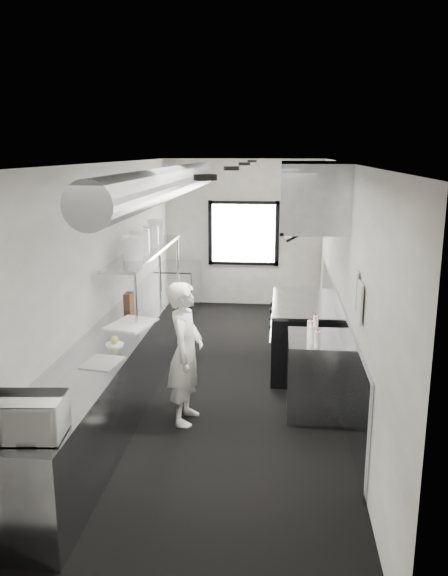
% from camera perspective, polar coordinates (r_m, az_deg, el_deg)
% --- Properties ---
extents(floor, '(3.00, 8.00, 0.01)m').
position_cam_1_polar(floor, '(7.48, -0.18, -9.57)').
color(floor, black).
rests_on(floor, ground).
extents(ceiling, '(3.00, 8.00, 0.01)m').
position_cam_1_polar(ceiling, '(6.87, -0.20, 12.42)').
color(ceiling, white).
rests_on(ceiling, wall_back).
extents(wall_back, '(3.00, 0.02, 2.80)m').
position_cam_1_polar(wall_back, '(10.97, 1.98, 5.52)').
color(wall_back, silver).
rests_on(wall_back, floor).
extents(wall_front, '(3.00, 0.02, 2.80)m').
position_cam_1_polar(wall_front, '(3.31, -7.61, -14.37)').
color(wall_front, silver).
rests_on(wall_front, floor).
extents(wall_left, '(0.02, 8.00, 2.80)m').
position_cam_1_polar(wall_left, '(7.35, -11.91, 1.19)').
color(wall_left, silver).
rests_on(wall_left, floor).
extents(wall_right, '(0.02, 8.00, 2.80)m').
position_cam_1_polar(wall_right, '(7.05, 12.02, 0.67)').
color(wall_right, silver).
rests_on(wall_right, floor).
extents(wall_cladding, '(0.03, 5.50, 1.10)m').
position_cam_1_polar(wall_cladding, '(7.57, 11.32, -5.11)').
color(wall_cladding, '#989CA6').
rests_on(wall_cladding, wall_right).
extents(hvac_duct, '(0.40, 6.40, 0.40)m').
position_cam_1_polar(hvac_duct, '(7.38, -5.38, 10.50)').
color(hvac_duct, gray).
rests_on(hvac_duct, ceiling).
extents(service_window, '(1.36, 0.05, 1.25)m').
position_cam_1_polar(service_window, '(10.93, 1.97, 5.50)').
color(service_window, white).
rests_on(service_window, wall_back).
extents(exhaust_hood, '(0.81, 2.20, 0.88)m').
position_cam_1_polar(exhaust_hood, '(7.57, 8.76, 9.27)').
color(exhaust_hood, '#989CA6').
rests_on(exhaust_hood, ceiling).
extents(prep_counter, '(0.70, 6.00, 0.90)m').
position_cam_1_polar(prep_counter, '(7.06, -10.02, -7.29)').
color(prep_counter, '#989CA6').
rests_on(prep_counter, floor).
extents(pass_shelf, '(0.45, 3.00, 0.68)m').
position_cam_1_polar(pass_shelf, '(8.18, -7.80, 3.58)').
color(pass_shelf, '#989CA6').
rests_on(pass_shelf, prep_counter).
extents(range, '(0.88, 1.60, 0.94)m').
position_cam_1_polar(range, '(7.94, 7.84, -4.68)').
color(range, black).
rests_on(range, floor).
extents(bottle_station, '(0.65, 0.80, 0.90)m').
position_cam_1_polar(bottle_station, '(6.64, 9.21, -8.64)').
color(bottle_station, '#989CA6').
rests_on(bottle_station, floor).
extents(far_work_table, '(0.70, 1.20, 0.90)m').
position_cam_1_polar(far_work_table, '(10.51, -4.63, -0.16)').
color(far_work_table, '#989CA6').
rests_on(far_work_table, floor).
extents(notice_sheet_a, '(0.02, 0.28, 0.38)m').
position_cam_1_polar(notice_sheet_a, '(5.84, 13.05, -0.04)').
color(notice_sheet_a, beige).
rests_on(notice_sheet_a, wall_right).
extents(notice_sheet_b, '(0.02, 0.28, 0.38)m').
position_cam_1_polar(notice_sheet_b, '(5.52, 13.46, -1.40)').
color(notice_sheet_b, beige).
rests_on(notice_sheet_b, wall_right).
extents(line_cook, '(0.42, 0.61, 1.59)m').
position_cam_1_polar(line_cook, '(6.25, -3.87, -6.53)').
color(line_cook, white).
rests_on(line_cook, floor).
extents(microwave, '(0.54, 0.43, 0.30)m').
position_cam_1_polar(microwave, '(4.50, -19.16, -12.11)').
color(microwave, silver).
rests_on(microwave, prep_counter).
extents(deli_tub_a, '(0.16, 0.16, 0.11)m').
position_cam_1_polar(deli_tub_a, '(4.91, -18.96, -11.11)').
color(deli_tub_a, silver).
rests_on(deli_tub_a, prep_counter).
extents(deli_tub_b, '(0.15, 0.15, 0.10)m').
position_cam_1_polar(deli_tub_b, '(5.08, -18.44, -10.26)').
color(deli_tub_b, silver).
rests_on(deli_tub_b, prep_counter).
extents(newspaper, '(0.38, 0.45, 0.01)m').
position_cam_1_polar(newspaper, '(5.79, -12.12, -7.32)').
color(newspaper, beige).
rests_on(newspaper, prep_counter).
extents(small_plate, '(0.24, 0.24, 0.02)m').
position_cam_1_polar(small_plate, '(6.28, -10.93, -5.57)').
color(small_plate, white).
rests_on(small_plate, prep_counter).
extents(pastry, '(0.09, 0.09, 0.09)m').
position_cam_1_polar(pastry, '(6.26, -10.95, -5.12)').
color(pastry, tan).
rests_on(pastry, small_plate).
extents(cutting_board, '(0.59, 0.69, 0.02)m').
position_cam_1_polar(cutting_board, '(6.96, -9.28, -3.56)').
color(cutting_board, white).
rests_on(cutting_board, prep_counter).
extents(knife_block, '(0.10, 0.20, 0.21)m').
position_cam_1_polar(knife_block, '(7.63, -9.54, -1.29)').
color(knife_block, '#53321D').
rests_on(knife_block, prep_counter).
extents(plate_stack_a, '(0.33, 0.33, 0.31)m').
position_cam_1_polar(plate_stack_a, '(7.43, -9.12, 4.00)').
color(plate_stack_a, white).
rests_on(plate_stack_a, pass_shelf).
extents(plate_stack_b, '(0.28, 0.28, 0.35)m').
position_cam_1_polar(plate_stack_b, '(7.78, -8.45, 4.60)').
color(plate_stack_b, white).
rests_on(plate_stack_b, pass_shelf).
extents(plate_stack_c, '(0.24, 0.24, 0.32)m').
position_cam_1_polar(plate_stack_c, '(8.38, -7.35, 5.16)').
color(plate_stack_c, white).
rests_on(plate_stack_c, pass_shelf).
extents(plate_stack_d, '(0.31, 0.31, 0.37)m').
position_cam_1_polar(plate_stack_d, '(8.70, -6.85, 5.67)').
color(plate_stack_d, white).
rests_on(plate_stack_d, pass_shelf).
extents(squeeze_bottle_a, '(0.07, 0.07, 0.17)m').
position_cam_1_polar(squeeze_bottle_a, '(6.17, 9.32, -5.08)').
color(squeeze_bottle_a, white).
rests_on(squeeze_bottle_a, bottle_station).
extents(squeeze_bottle_b, '(0.07, 0.07, 0.20)m').
position_cam_1_polar(squeeze_bottle_b, '(6.27, 8.80, -4.63)').
color(squeeze_bottle_b, white).
rests_on(squeeze_bottle_b, bottle_station).
extents(squeeze_bottle_c, '(0.09, 0.09, 0.20)m').
position_cam_1_polar(squeeze_bottle_c, '(6.45, 8.63, -4.09)').
color(squeeze_bottle_c, white).
rests_on(squeeze_bottle_c, bottle_station).
extents(squeeze_bottle_d, '(0.07, 0.07, 0.16)m').
position_cam_1_polar(squeeze_bottle_d, '(6.60, 9.18, -3.87)').
color(squeeze_bottle_d, white).
rests_on(squeeze_bottle_d, bottle_station).
extents(squeeze_bottle_e, '(0.06, 0.06, 0.17)m').
position_cam_1_polar(squeeze_bottle_e, '(6.73, 9.15, -3.46)').
color(squeeze_bottle_e, white).
rests_on(squeeze_bottle_e, bottle_station).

